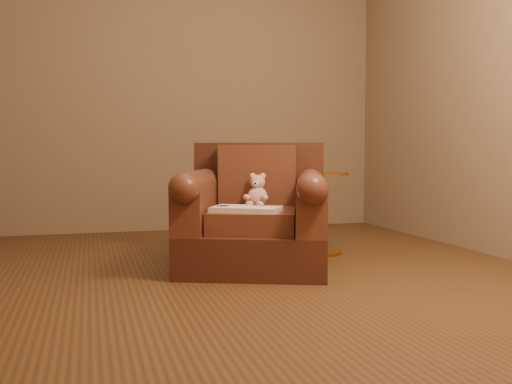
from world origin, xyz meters
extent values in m
plane|color=#55381D|center=(0.00, 0.00, 0.00)|extent=(4.00, 4.00, 0.00)
cube|color=#846C51|center=(0.00, 2.00, 1.35)|extent=(4.00, 0.02, 2.70)
cube|color=#846C51|center=(2.00, 0.00, 1.35)|extent=(0.02, 4.00, 2.70)
cube|color=#422116|center=(0.22, 0.03, 0.13)|extent=(1.14, 1.12, 0.25)
cube|color=#422116|center=(0.36, 0.39, 0.53)|extent=(0.87, 0.41, 0.56)
cube|color=brown|center=(0.21, -0.01, 0.32)|extent=(0.71, 0.77, 0.13)
cube|color=brown|center=(0.32, 0.28, 0.59)|extent=(0.54, 0.32, 0.40)
cube|color=brown|center=(-0.13, 0.12, 0.39)|extent=(0.44, 0.78, 0.29)
cube|color=brown|center=(0.54, -0.14, 0.39)|extent=(0.44, 0.78, 0.29)
cylinder|color=brown|center=(-0.13, 0.12, 0.54)|extent=(0.44, 0.78, 0.18)
cylinder|color=brown|center=(0.54, -0.14, 0.54)|extent=(0.44, 0.78, 0.18)
ellipsoid|color=beige|center=(0.28, 0.15, 0.45)|extent=(0.13, 0.12, 0.14)
sphere|color=beige|center=(0.28, 0.15, 0.55)|extent=(0.10, 0.10, 0.10)
ellipsoid|color=beige|center=(0.26, 0.18, 0.59)|extent=(0.04, 0.02, 0.04)
ellipsoid|color=beige|center=(0.32, 0.14, 0.59)|extent=(0.04, 0.02, 0.04)
ellipsoid|color=beige|center=(0.26, 0.12, 0.54)|extent=(0.05, 0.03, 0.04)
sphere|color=black|center=(0.25, 0.10, 0.54)|extent=(0.01, 0.01, 0.01)
ellipsoid|color=beige|center=(0.20, 0.13, 0.45)|extent=(0.04, 0.09, 0.04)
ellipsoid|color=beige|center=(0.30, 0.07, 0.45)|extent=(0.04, 0.09, 0.04)
ellipsoid|color=beige|center=(0.21, 0.10, 0.41)|extent=(0.05, 0.09, 0.04)
ellipsoid|color=beige|center=(0.27, 0.06, 0.41)|extent=(0.05, 0.09, 0.04)
cube|color=beige|center=(0.12, -0.14, 0.40)|extent=(0.47, 0.41, 0.03)
cube|color=white|center=(0.04, -0.09, 0.41)|extent=(0.29, 0.31, 0.00)
cube|color=white|center=(0.21, -0.19, 0.41)|extent=(0.29, 0.31, 0.00)
cube|color=beige|center=(0.12, -0.14, 0.42)|extent=(0.13, 0.21, 0.00)
cube|color=#0F1638|center=(0.00, -0.06, 0.42)|extent=(0.10, 0.11, 0.00)
cube|color=slate|center=(0.25, -0.12, 0.42)|extent=(0.18, 0.14, 0.00)
cylinder|color=#BF7E34|center=(0.83, 0.42, 0.01)|extent=(0.34, 0.34, 0.03)
cylinder|color=#BF7E34|center=(0.83, 0.42, 0.30)|extent=(0.03, 0.03, 0.55)
cylinder|color=#BF7E34|center=(0.83, 0.42, 0.59)|extent=(0.43, 0.43, 0.02)
cylinder|color=#BF7E34|center=(0.83, 0.42, 0.57)|extent=(0.03, 0.03, 0.02)
camera|label=1|loc=(-0.78, -3.41, 0.74)|focal=40.00mm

